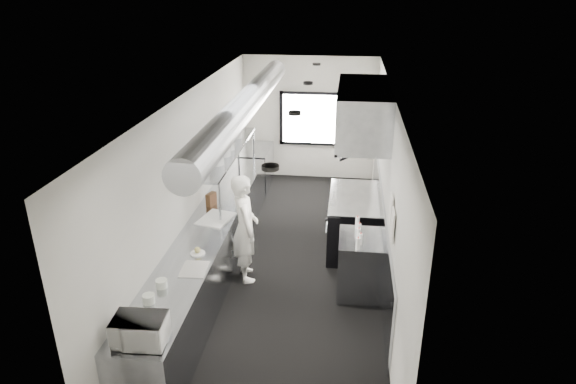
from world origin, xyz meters
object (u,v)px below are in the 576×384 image
(exhaust_hood, at_px, (363,112))
(plate_stack_d, at_px, (235,127))
(squeeze_bottle_d, at_px, (359,229))
(plate_stack_c, at_px, (227,139))
(deli_tub_a, at_px, (149,299))
(deli_tub_b, at_px, (162,284))
(squeeze_bottle_a, at_px, (358,244))
(range, at_px, (353,222))
(knife_block, at_px, (211,199))
(prep_counter, at_px, (211,249))
(small_plate, at_px, (198,253))
(squeeze_bottle_c, at_px, (359,234))
(pass_shelf, at_px, (228,152))
(squeeze_bottle_e, at_px, (357,223))
(cutting_board, at_px, (216,219))
(squeeze_bottle_b, at_px, (361,239))
(bottle_station, at_px, (360,265))
(microwave, at_px, (140,330))
(plate_stack_b, at_px, (224,148))
(line_cook, at_px, (245,228))
(plate_stack_a, at_px, (216,156))
(far_work_table, at_px, (254,168))

(exhaust_hood, height_order, plate_stack_d, exhaust_hood)
(squeeze_bottle_d, bearing_deg, plate_stack_c, 144.67)
(deli_tub_a, relative_size, deli_tub_b, 1.02)
(deli_tub_b, relative_size, squeeze_bottle_a, 0.82)
(exhaust_hood, height_order, range, exhaust_hood)
(deli_tub_a, height_order, knife_block, knife_block)
(exhaust_hood, xyz_separation_m, prep_counter, (-2.25, -1.20, -1.94))
(range, distance_m, squeeze_bottle_a, 1.81)
(small_plate, distance_m, squeeze_bottle_c, 2.26)
(pass_shelf, distance_m, squeeze_bottle_e, 2.72)
(cutting_board, distance_m, squeeze_bottle_b, 2.27)
(prep_counter, xyz_separation_m, bottle_station, (2.30, -0.20, 0.00))
(microwave, height_order, squeeze_bottle_c, microwave)
(plate_stack_d, xyz_separation_m, squeeze_bottle_b, (2.34, -2.68, -0.79))
(small_plate, relative_size, plate_stack_b, 0.71)
(squeeze_bottle_b, bearing_deg, knife_block, 156.58)
(exhaust_hood, bearing_deg, deli_tub_a, -126.14)
(deli_tub_a, xyz_separation_m, knife_block, (0.01, 2.73, 0.06))
(range, distance_m, line_cook, 2.07)
(pass_shelf, xyz_separation_m, knife_block, (-0.10, -0.85, -0.53))
(squeeze_bottle_d, bearing_deg, bottle_station, -71.64)
(deli_tub_b, distance_m, plate_stack_d, 4.13)
(prep_counter, xyz_separation_m, squeeze_bottle_b, (2.27, -0.39, 0.53))
(plate_stack_d, bearing_deg, squeeze_bottle_e, -43.54)
(exhaust_hood, distance_m, squeeze_bottle_c, 2.02)
(plate_stack_a, xyz_separation_m, squeeze_bottle_a, (2.28, -1.32, -0.73))
(plate_stack_d, bearing_deg, squeeze_bottle_b, -48.86)
(range, height_order, squeeze_bottle_c, squeeze_bottle_c)
(range, distance_m, plate_stack_b, 2.54)
(far_work_table, distance_m, deli_tub_a, 5.80)
(prep_counter, height_order, squeeze_bottle_c, squeeze_bottle_c)
(plate_stack_b, height_order, squeeze_bottle_c, plate_stack_b)
(small_plate, bearing_deg, microwave, -91.78)
(range, height_order, line_cook, line_cook)
(pass_shelf, xyz_separation_m, line_cook, (0.59, -1.51, -0.68))
(deli_tub_b, relative_size, plate_stack_d, 0.35)
(far_work_table, xyz_separation_m, squeeze_bottle_d, (2.26, -3.77, 0.53))
(far_work_table, bearing_deg, range, -48.81)
(plate_stack_b, bearing_deg, cutting_board, -85.40)
(squeeze_bottle_a, distance_m, squeeze_bottle_b, 0.15)
(cutting_board, bearing_deg, squeeze_bottle_e, -1.22)
(exhaust_hood, xyz_separation_m, deli_tub_a, (-2.39, -3.27, -1.44))
(microwave, bearing_deg, squeeze_bottle_b, 43.21)
(bottle_station, distance_m, plate_stack_c, 3.22)
(far_work_table, xyz_separation_m, plate_stack_d, (-0.07, -1.41, 1.32))
(squeeze_bottle_d, xyz_separation_m, squeeze_bottle_e, (-0.03, 0.17, 0.01))
(knife_block, bearing_deg, plate_stack_a, 75.50)
(range, xyz_separation_m, plate_stack_d, (-2.26, 1.09, 1.30))
(far_work_table, distance_m, microwave, 6.47)
(far_work_table, bearing_deg, deli_tub_a, -91.44)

